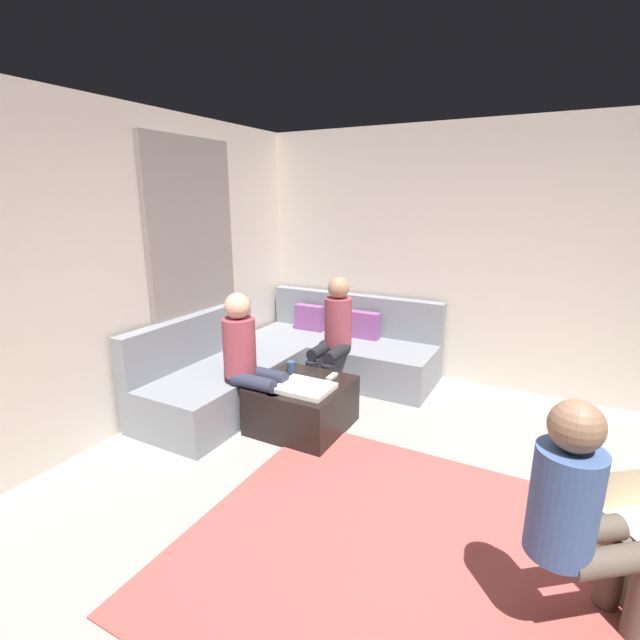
% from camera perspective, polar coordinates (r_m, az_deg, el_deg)
% --- Properties ---
extents(ground_plane, '(6.00, 6.00, 0.10)m').
position_cam_1_polar(ground_plane, '(2.87, 15.65, -30.31)').
color(ground_plane, gray).
extents(wall_back, '(6.00, 0.12, 2.70)m').
position_cam_1_polar(wall_back, '(5.00, 24.46, 6.71)').
color(wall_back, beige).
rests_on(wall_back, ground_plane).
extents(wall_left, '(0.12, 6.00, 2.70)m').
position_cam_1_polar(wall_left, '(3.88, -29.83, 3.97)').
color(wall_left, beige).
rests_on(wall_left, ground_plane).
extents(curtain_panel, '(0.06, 1.10, 2.50)m').
position_cam_1_polar(curtain_panel, '(4.63, -15.39, 5.69)').
color(curtain_panel, gray).
rests_on(curtain_panel, ground_plane).
extents(area_rug, '(2.60, 2.20, 0.01)m').
position_cam_1_polar(area_rug, '(2.93, 11.95, -27.34)').
color(area_rug, '#AD4C47').
rests_on(area_rug, ground_plane).
extents(sectional_couch, '(2.10, 2.55, 0.87)m').
position_cam_1_polar(sectional_couch, '(4.87, -3.31, -5.15)').
color(sectional_couch, gray).
rests_on(sectional_couch, ground_plane).
extents(ottoman, '(0.76, 0.76, 0.42)m').
position_cam_1_polar(ottoman, '(4.06, -2.25, -10.55)').
color(ottoman, black).
rests_on(ottoman, ground_plane).
extents(folded_blanket, '(0.44, 0.36, 0.04)m').
position_cam_1_polar(folded_blanket, '(3.82, -1.90, -8.44)').
color(folded_blanket, white).
rests_on(folded_blanket, ottoman).
extents(coffee_mug, '(0.08, 0.08, 0.10)m').
position_cam_1_polar(coffee_mug, '(4.20, -3.64, -5.81)').
color(coffee_mug, '#334C72').
rests_on(coffee_mug, ottoman).
extents(game_remote, '(0.05, 0.15, 0.02)m').
position_cam_1_polar(game_remote, '(4.06, 1.51, -7.06)').
color(game_remote, white).
rests_on(game_remote, ottoman).
extents(person_on_couch_back, '(0.30, 0.60, 1.20)m').
position_cam_1_polar(person_on_couch_back, '(4.59, 1.74, -1.44)').
color(person_on_couch_back, black).
rests_on(person_on_couch_back, ground_plane).
extents(person_on_couch_side, '(0.60, 0.30, 1.20)m').
position_cam_1_polar(person_on_couch_side, '(3.92, -8.85, -4.57)').
color(person_on_couch_side, '#2D3347').
rests_on(person_on_couch_side, ground_plane).
extents(person_on_armchair, '(0.57, 0.52, 1.18)m').
position_cam_1_polar(person_on_armchair, '(2.43, 29.83, -20.21)').
color(person_on_armchair, brown).
rests_on(person_on_armchair, ground_plane).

